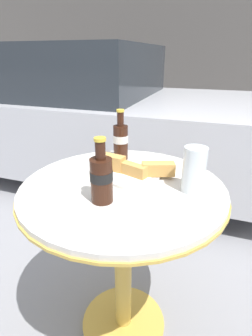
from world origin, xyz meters
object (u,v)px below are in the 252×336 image
object	(u,v)px
cola_bottle_left	(121,140)
parked_car	(67,113)
cola_bottle_right	(101,177)
drinking_glass	(194,172)
bistro_table	(123,222)
lunch_plate_near	(133,170)

from	to	relation	value
cola_bottle_left	parked_car	world-z (taller)	parked_car
cola_bottle_left	cola_bottle_right	size ratio (longest dim) A/B	1.05
drinking_glass	parked_car	distance (m)	2.21
cola_bottle_right	parked_car	bearing A→B (deg)	124.43
cola_bottle_right	parked_car	xyz separation A→B (m)	(-1.23, 1.79, -0.22)
drinking_glass	cola_bottle_left	bearing A→B (deg)	149.10
cola_bottle_left	cola_bottle_right	distance (m)	0.38
bistro_table	lunch_plate_near	xyz separation A→B (m)	(0.01, 0.08, 0.19)
cola_bottle_left	cola_bottle_right	world-z (taller)	cola_bottle_left
cola_bottle_left	drinking_glass	xyz separation A→B (m)	(0.34, -0.20, -0.02)
lunch_plate_near	parked_car	size ratio (longest dim) A/B	0.07
bistro_table	drinking_glass	xyz separation A→B (m)	(0.24, 0.04, 0.24)
bistro_table	cola_bottle_right	distance (m)	0.28
bistro_table	parked_car	bearing A→B (deg)	126.98
cola_bottle_left	parked_car	bearing A→B (deg)	129.09
bistro_table	lunch_plate_near	size ratio (longest dim) A/B	2.41
bistro_table	lunch_plate_near	distance (m)	0.20
bistro_table	lunch_plate_near	bearing A→B (deg)	80.50
lunch_plate_near	cola_bottle_left	bearing A→B (deg)	124.14
cola_bottle_right	parked_car	size ratio (longest dim) A/B	0.05
bistro_table	drinking_glass	bearing A→B (deg)	8.37
cola_bottle_right	lunch_plate_near	world-z (taller)	cola_bottle_right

